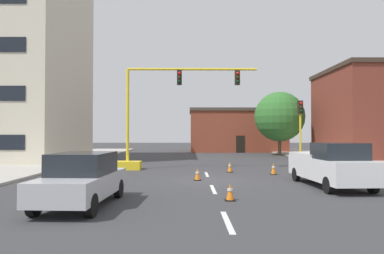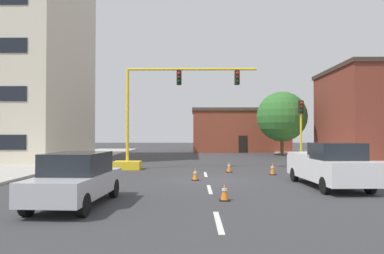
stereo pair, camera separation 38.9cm
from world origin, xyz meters
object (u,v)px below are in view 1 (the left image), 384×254
object	(u,v)px
traffic_signal_gantry	(146,136)
traffic_cone_roadside_c	(274,169)
traffic_light_pole_right	(300,118)
traffic_cone_roadside_a	(230,192)
sedan_silver_near_left	(82,179)
traffic_cone_roadside_b	(230,167)
tree_right_far	(279,117)
pickup_truck_white	(331,165)
traffic_cone_roadside_d	(197,174)

from	to	relation	value
traffic_signal_gantry	traffic_cone_roadside_c	world-z (taller)	traffic_signal_gantry
traffic_light_pole_right	traffic_cone_roadside_a	size ratio (longest dim) A/B	7.97
traffic_signal_gantry	traffic_cone_roadside_a	distance (m)	11.93
traffic_signal_gantry	traffic_light_pole_right	size ratio (longest dim) A/B	2.00
sedan_silver_near_left	traffic_cone_roadside_a	world-z (taller)	sedan_silver_near_left
traffic_cone_roadside_b	traffic_light_pole_right	bearing A→B (deg)	32.07
traffic_light_pole_right	traffic_cone_roadside_c	xyz separation A→B (m)	(-3.13, -4.77, -3.19)
traffic_signal_gantry	tree_right_far	bearing A→B (deg)	49.91
pickup_truck_white	traffic_cone_roadside_b	world-z (taller)	pickup_truck_white
traffic_signal_gantry	traffic_cone_roadside_d	bearing A→B (deg)	-59.13
traffic_light_pole_right	traffic_cone_roadside_a	xyz separation A→B (m)	(-6.62, -12.69, -3.23)
traffic_signal_gantry	traffic_cone_roadside_b	xyz separation A→B (m)	(5.41, -1.72, -1.96)
pickup_truck_white	tree_right_far	bearing A→B (deg)	80.70
tree_right_far	traffic_cone_roadside_a	xyz separation A→B (m)	(-8.70, -26.43, -4.05)
traffic_cone_roadside_c	traffic_cone_roadside_d	bearing A→B (deg)	-150.92
tree_right_far	sedan_silver_near_left	size ratio (longest dim) A/B	1.56
sedan_silver_near_left	pickup_truck_white	bearing A→B (deg)	22.14
tree_right_far	traffic_cone_roadside_c	distance (m)	19.64
traffic_light_pole_right	traffic_signal_gantry	bearing A→B (deg)	-170.93
tree_right_far	pickup_truck_white	xyz separation A→B (m)	(-3.81, -23.25, -3.37)
tree_right_far	traffic_cone_roadside_d	xyz separation A→B (m)	(-9.73, -21.01, -4.04)
tree_right_far	sedan_silver_near_left	bearing A→B (deg)	-116.64
traffic_light_pole_right	traffic_cone_roadside_c	world-z (taller)	traffic_light_pole_right
traffic_signal_gantry	traffic_cone_roadside_d	xyz separation A→B (m)	(3.30, -5.53, -1.97)
traffic_light_pole_right	sedan_silver_near_left	bearing A→B (deg)	-130.60
traffic_light_pole_right	sedan_silver_near_left	distance (m)	18.01
traffic_signal_gantry	tree_right_far	size ratio (longest dim) A/B	1.34
sedan_silver_near_left	tree_right_far	bearing A→B (deg)	63.36
traffic_signal_gantry	traffic_cone_roadside_d	distance (m)	6.74
sedan_silver_near_left	traffic_cone_roadside_c	xyz separation A→B (m)	(8.46, 8.76, -0.55)
traffic_signal_gantry	traffic_cone_roadside_a	world-z (taller)	traffic_signal_gantry
sedan_silver_near_left	traffic_cone_roadside_d	world-z (taller)	sedan_silver_near_left
tree_right_far	sedan_silver_near_left	distance (m)	30.70
traffic_light_pole_right	traffic_cone_roadside_c	bearing A→B (deg)	-123.33
sedan_silver_near_left	traffic_light_pole_right	bearing A→B (deg)	49.40
pickup_truck_white	traffic_signal_gantry	bearing A→B (deg)	139.93
traffic_light_pole_right	sedan_silver_near_left	world-z (taller)	traffic_light_pole_right
traffic_cone_roadside_b	traffic_cone_roadside_d	size ratio (longest dim) A/B	1.03
traffic_cone_roadside_d	sedan_silver_near_left	bearing A→B (deg)	-122.26
tree_right_far	traffic_cone_roadside_c	world-z (taller)	tree_right_far
sedan_silver_near_left	traffic_cone_roadside_b	distance (m)	11.75
traffic_cone_roadside_b	traffic_cone_roadside_d	world-z (taller)	traffic_cone_roadside_b
traffic_light_pole_right	pickup_truck_white	size ratio (longest dim) A/B	0.88
tree_right_far	pickup_truck_white	world-z (taller)	tree_right_far
traffic_light_pole_right	tree_right_far	world-z (taller)	tree_right_far
traffic_cone_roadside_d	traffic_cone_roadside_c	bearing A→B (deg)	29.08
tree_right_far	traffic_cone_roadside_b	distance (m)	19.25
sedan_silver_near_left	traffic_cone_roadside_c	world-z (taller)	sedan_silver_near_left
traffic_cone_roadside_b	pickup_truck_white	bearing A→B (deg)	-57.70
traffic_signal_gantry	traffic_cone_roadside_a	size ratio (longest dim) A/B	15.93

